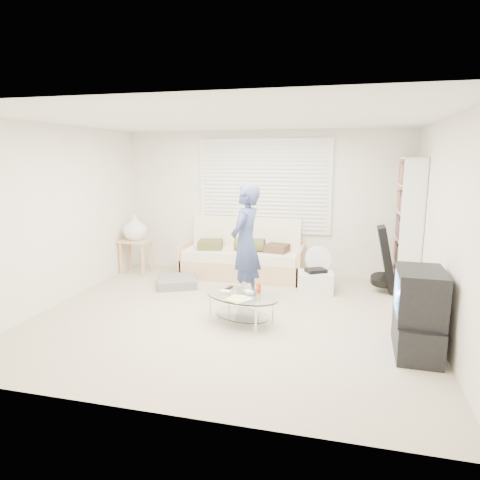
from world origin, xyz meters
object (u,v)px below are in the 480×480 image
(futon_sofa, at_px, (243,258))
(tv_unit, at_px, (418,313))
(coffee_table, at_px, (241,300))
(bookshelf, at_px, (407,226))

(futon_sofa, xyz_separation_m, tv_unit, (2.50, -2.42, 0.11))
(futon_sofa, height_order, coffee_table, futon_sofa)
(coffee_table, bearing_deg, bookshelf, 41.95)
(futon_sofa, relative_size, bookshelf, 1.02)
(tv_unit, relative_size, coffee_table, 0.78)
(coffee_table, bearing_deg, tv_unit, -9.63)
(futon_sofa, height_order, bookshelf, bookshelf)
(tv_unit, xyz_separation_m, coffee_table, (-2.00, 0.34, -0.14))
(bookshelf, bearing_deg, futon_sofa, 176.32)
(tv_unit, bearing_deg, bookshelf, 86.82)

